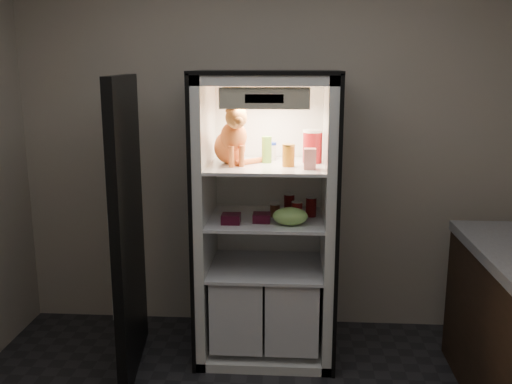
{
  "coord_description": "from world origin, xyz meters",
  "views": [
    {
      "loc": [
        0.17,
        -2.24,
        1.91
      ],
      "look_at": [
        -0.07,
        1.32,
        1.11
      ],
      "focal_mm": 40.0,
      "sensor_mm": 36.0,
      "label": 1
    }
  ],
  "objects_px": {
    "berry_box_right": "(262,218)",
    "soda_can_b": "(311,207)",
    "mayo_tub": "(270,151)",
    "refrigerator": "(267,237)",
    "salsa_jar": "(288,155)",
    "soda_can_c": "(297,211)",
    "condiment_jar": "(275,210)",
    "parmesan_shaker": "(267,150)",
    "berry_box_left": "(231,219)",
    "tabby_cat": "(232,140)",
    "grape_bag": "(290,216)",
    "soda_can_a": "(289,204)",
    "cream_carton": "(310,159)",
    "pepper_jar": "(313,146)"
  },
  "relations": [
    {
      "from": "soda_can_a",
      "to": "berry_box_right",
      "type": "height_order",
      "value": "soda_can_a"
    },
    {
      "from": "parmesan_shaker",
      "to": "soda_can_c",
      "type": "height_order",
      "value": "parmesan_shaker"
    },
    {
      "from": "soda_can_c",
      "to": "salsa_jar",
      "type": "bearing_deg",
      "value": 168.22
    },
    {
      "from": "tabby_cat",
      "to": "parmesan_shaker",
      "type": "height_order",
      "value": "tabby_cat"
    },
    {
      "from": "cream_carton",
      "to": "tabby_cat",
      "type": "bearing_deg",
      "value": 163.17
    },
    {
      "from": "salsa_jar",
      "to": "soda_can_b",
      "type": "height_order",
      "value": "salsa_jar"
    },
    {
      "from": "tabby_cat",
      "to": "condiment_jar",
      "type": "bearing_deg",
      "value": -13.31
    },
    {
      "from": "pepper_jar",
      "to": "soda_can_b",
      "type": "distance_m",
      "value": 0.39
    },
    {
      "from": "tabby_cat",
      "to": "soda_can_b",
      "type": "height_order",
      "value": "tabby_cat"
    },
    {
      "from": "soda_can_c",
      "to": "condiment_jar",
      "type": "bearing_deg",
      "value": 142.33
    },
    {
      "from": "mayo_tub",
      "to": "condiment_jar",
      "type": "height_order",
      "value": "mayo_tub"
    },
    {
      "from": "refrigerator",
      "to": "grape_bag",
      "type": "distance_m",
      "value": 0.34
    },
    {
      "from": "mayo_tub",
      "to": "salsa_jar",
      "type": "distance_m",
      "value": 0.27
    },
    {
      "from": "condiment_jar",
      "to": "parmesan_shaker",
      "type": "bearing_deg",
      "value": 151.45
    },
    {
      "from": "condiment_jar",
      "to": "berry_box_left",
      "type": "bearing_deg",
      "value": -146.11
    },
    {
      "from": "soda_can_a",
      "to": "condiment_jar",
      "type": "bearing_deg",
      "value": -135.77
    },
    {
      "from": "tabby_cat",
      "to": "mayo_tub",
      "type": "height_order",
      "value": "tabby_cat"
    },
    {
      "from": "grape_bag",
      "to": "berry_box_right",
      "type": "relative_size",
      "value": 2.01
    },
    {
      "from": "soda_can_a",
      "to": "soda_can_b",
      "type": "distance_m",
      "value": 0.16
    },
    {
      "from": "berry_box_right",
      "to": "berry_box_left",
      "type": "bearing_deg",
      "value": -167.17
    },
    {
      "from": "salsa_jar",
      "to": "soda_can_c",
      "type": "bearing_deg",
      "value": -11.78
    },
    {
      "from": "cream_carton",
      "to": "soda_can_b",
      "type": "bearing_deg",
      "value": 84.18
    },
    {
      "from": "cream_carton",
      "to": "soda_can_a",
      "type": "relative_size",
      "value": 0.96
    },
    {
      "from": "parmesan_shaker",
      "to": "salsa_jar",
      "type": "bearing_deg",
      "value": -42.27
    },
    {
      "from": "pepper_jar",
      "to": "soda_can_b",
      "type": "relative_size",
      "value": 1.66
    },
    {
      "from": "pepper_jar",
      "to": "soda_can_a",
      "type": "bearing_deg",
      "value": 165.16
    },
    {
      "from": "condiment_jar",
      "to": "grape_bag",
      "type": "height_order",
      "value": "grape_bag"
    },
    {
      "from": "cream_carton",
      "to": "grape_bag",
      "type": "bearing_deg",
      "value": -174.29
    },
    {
      "from": "condiment_jar",
      "to": "berry_box_left",
      "type": "distance_m",
      "value": 0.32
    },
    {
      "from": "mayo_tub",
      "to": "berry_box_right",
      "type": "relative_size",
      "value": 1.08
    },
    {
      "from": "grape_bag",
      "to": "tabby_cat",
      "type": "bearing_deg",
      "value": 156.98
    },
    {
      "from": "salsa_jar",
      "to": "soda_can_a",
      "type": "xyz_separation_m",
      "value": [
        0.01,
        0.19,
        -0.35
      ]
    },
    {
      "from": "tabby_cat",
      "to": "grape_bag",
      "type": "distance_m",
      "value": 0.6
    },
    {
      "from": "berry_box_right",
      "to": "soda_can_b",
      "type": "bearing_deg",
      "value": 26.1
    },
    {
      "from": "mayo_tub",
      "to": "cream_carton",
      "type": "height_order",
      "value": "cream_carton"
    },
    {
      "from": "refrigerator",
      "to": "berry_box_right",
      "type": "xyz_separation_m",
      "value": [
        -0.02,
        -0.16,
        0.18
      ]
    },
    {
      "from": "berry_box_left",
      "to": "grape_bag",
      "type": "bearing_deg",
      "value": -2.05
    },
    {
      "from": "salsa_jar",
      "to": "soda_can_b",
      "type": "bearing_deg",
      "value": 37.28
    },
    {
      "from": "pepper_jar",
      "to": "soda_can_a",
      "type": "distance_m",
      "value": 0.42
    },
    {
      "from": "soda_can_b",
      "to": "grape_bag",
      "type": "height_order",
      "value": "soda_can_b"
    },
    {
      "from": "cream_carton",
      "to": "berry_box_left",
      "type": "distance_m",
      "value": 0.62
    },
    {
      "from": "soda_can_a",
      "to": "cream_carton",
      "type": "bearing_deg",
      "value": -65.62
    },
    {
      "from": "soda_can_c",
      "to": "pepper_jar",
      "type": "bearing_deg",
      "value": 59.53
    },
    {
      "from": "berry_box_left",
      "to": "soda_can_b",
      "type": "bearing_deg",
      "value": 21.38
    },
    {
      "from": "parmesan_shaker",
      "to": "pepper_jar",
      "type": "xyz_separation_m",
      "value": [
        0.29,
        0.02,
        0.02
      ]
    },
    {
      "from": "mayo_tub",
      "to": "soda_can_b",
      "type": "xyz_separation_m",
      "value": [
        0.27,
        -0.12,
        -0.34
      ]
    },
    {
      "from": "tabby_cat",
      "to": "cream_carton",
      "type": "xyz_separation_m",
      "value": [
        0.49,
        -0.15,
        -0.09
      ]
    },
    {
      "from": "parmesan_shaker",
      "to": "soda_can_c",
      "type": "bearing_deg",
      "value": -35.24
    },
    {
      "from": "mayo_tub",
      "to": "refrigerator",
      "type": "bearing_deg",
      "value": -97.62
    },
    {
      "from": "grape_bag",
      "to": "berry_box_right",
      "type": "distance_m",
      "value": 0.19
    }
  ]
}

